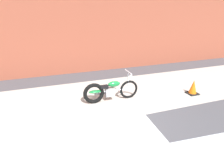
% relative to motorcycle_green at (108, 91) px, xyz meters
% --- Properties ---
extents(ground_plane, '(80.00, 80.00, 0.00)m').
position_rel_motorcycle_green_xyz_m(ground_plane, '(-0.49, -1.30, -0.40)').
color(ground_plane, '#47474C').
extents(sidewalk_slab, '(36.00, 3.50, 0.01)m').
position_rel_motorcycle_green_xyz_m(sidewalk_slab, '(-0.49, 0.45, -0.40)').
color(sidewalk_slab, '#B2ADA3').
rests_on(sidewalk_slab, ground).
extents(brick_building_wall, '(36.00, 0.50, 5.72)m').
position_rel_motorcycle_green_xyz_m(brick_building_wall, '(-0.49, 3.90, 2.46)').
color(brick_building_wall, brown).
rests_on(brick_building_wall, ground).
extents(motorcycle_green, '(2.01, 0.58, 1.03)m').
position_rel_motorcycle_green_xyz_m(motorcycle_green, '(0.00, 0.00, 0.00)').
color(motorcycle_green, black).
rests_on(motorcycle_green, ground).
extents(traffic_cone, '(0.40, 0.40, 0.55)m').
position_rel_motorcycle_green_xyz_m(traffic_cone, '(3.27, -0.50, -0.15)').
color(traffic_cone, orange).
rests_on(traffic_cone, ground).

